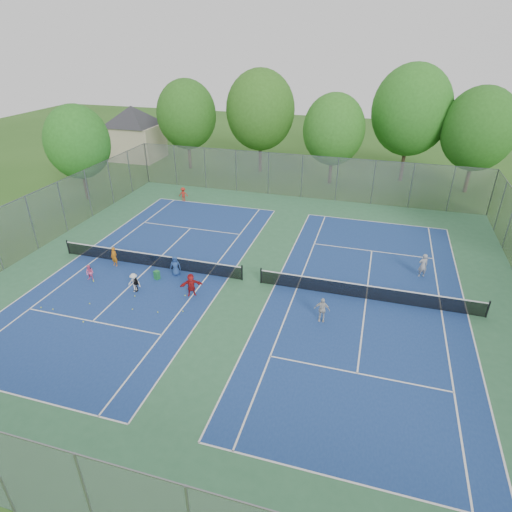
{
  "coord_description": "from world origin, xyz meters",
  "views": [
    {
      "loc": [
        6.73,
        -21.87,
        13.85
      ],
      "look_at": [
        0.0,
        1.0,
        1.3
      ],
      "focal_mm": 30.0,
      "sensor_mm": 36.0,
      "label": 1
    }
  ],
  "objects_px": {
    "ball_crate": "(154,257)",
    "net_left": "(150,260)",
    "net_right": "(367,292)",
    "instructor": "(423,265)",
    "ball_hopper": "(157,275)"
  },
  "relations": [
    {
      "from": "net_left",
      "to": "net_right",
      "type": "xyz_separation_m",
      "value": [
        14.0,
        0.0,
        0.0
      ]
    },
    {
      "from": "ball_crate",
      "to": "net_left",
      "type": "bearing_deg",
      "value": -74.81
    },
    {
      "from": "instructor",
      "to": "ball_hopper",
      "type": "bearing_deg",
      "value": -4.47
    },
    {
      "from": "net_right",
      "to": "ball_crate",
      "type": "distance_m",
      "value": 14.28
    },
    {
      "from": "net_right",
      "to": "instructor",
      "type": "height_order",
      "value": "instructor"
    },
    {
      "from": "ball_crate",
      "to": "instructor",
      "type": "xyz_separation_m",
      "value": [
        17.43,
        2.74,
        0.64
      ]
    },
    {
      "from": "net_right",
      "to": "ball_hopper",
      "type": "xyz_separation_m",
      "value": [
        -12.79,
        -1.39,
        -0.16
      ]
    },
    {
      "from": "net_right",
      "to": "ball_hopper",
      "type": "bearing_deg",
      "value": -173.78
    },
    {
      "from": "net_right",
      "to": "net_left",
      "type": "bearing_deg",
      "value": 180.0
    },
    {
      "from": "ball_hopper",
      "to": "instructor",
      "type": "relative_size",
      "value": 0.36
    },
    {
      "from": "ball_crate",
      "to": "instructor",
      "type": "relative_size",
      "value": 0.24
    },
    {
      "from": "net_left",
      "to": "ball_crate",
      "type": "relative_size",
      "value": 32.88
    },
    {
      "from": "instructor",
      "to": "net_right",
      "type": "bearing_deg",
      "value": 26.96
    },
    {
      "from": "net_left",
      "to": "ball_hopper",
      "type": "distance_m",
      "value": 1.85
    },
    {
      "from": "net_left",
      "to": "net_right",
      "type": "height_order",
      "value": "same"
    }
  ]
}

